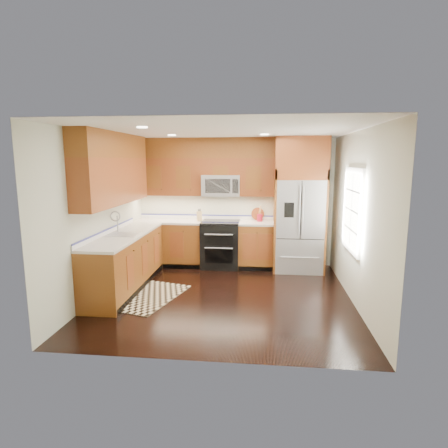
# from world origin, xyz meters

# --- Properties ---
(ground) EXTENTS (4.00, 4.00, 0.00)m
(ground) POSITION_xyz_m (0.00, 0.00, 0.00)
(ground) COLOR black
(ground) RESTS_ON ground
(wall_back) EXTENTS (4.00, 0.02, 2.60)m
(wall_back) POSITION_xyz_m (0.00, 2.00, 1.30)
(wall_back) COLOR beige
(wall_back) RESTS_ON ground
(wall_left) EXTENTS (0.02, 4.00, 2.60)m
(wall_left) POSITION_xyz_m (-2.00, 0.00, 1.30)
(wall_left) COLOR beige
(wall_left) RESTS_ON ground
(wall_right) EXTENTS (0.02, 4.00, 2.60)m
(wall_right) POSITION_xyz_m (2.00, 0.00, 1.30)
(wall_right) COLOR beige
(wall_right) RESTS_ON ground
(window) EXTENTS (0.04, 1.10, 1.30)m
(window) POSITION_xyz_m (1.98, 0.20, 1.40)
(window) COLOR white
(window) RESTS_ON ground
(base_cabinets) EXTENTS (2.85, 3.00, 0.90)m
(base_cabinets) POSITION_xyz_m (-1.23, 0.90, 0.45)
(base_cabinets) COLOR brown
(base_cabinets) RESTS_ON ground
(countertop) EXTENTS (2.86, 3.01, 0.04)m
(countertop) POSITION_xyz_m (-1.09, 1.01, 0.92)
(countertop) COLOR silver
(countertop) RESTS_ON base_cabinets
(upper_cabinets) EXTENTS (2.85, 3.00, 1.15)m
(upper_cabinets) POSITION_xyz_m (-1.15, 1.09, 2.02)
(upper_cabinets) COLOR brown
(upper_cabinets) RESTS_ON ground
(range) EXTENTS (0.76, 0.67, 0.95)m
(range) POSITION_xyz_m (-0.25, 1.67, 0.47)
(range) COLOR black
(range) RESTS_ON ground
(microwave) EXTENTS (0.76, 0.40, 0.42)m
(microwave) POSITION_xyz_m (-0.25, 1.80, 1.66)
(microwave) COLOR #B2B2B7
(microwave) RESTS_ON ground
(refrigerator) EXTENTS (0.98, 0.75, 2.60)m
(refrigerator) POSITION_xyz_m (1.30, 1.63, 1.30)
(refrigerator) COLOR #B2B2B7
(refrigerator) RESTS_ON ground
(sink_faucet) EXTENTS (0.54, 0.44, 0.37)m
(sink_faucet) POSITION_xyz_m (-1.73, 0.23, 0.99)
(sink_faucet) COLOR #B2B2B7
(sink_faucet) RESTS_ON countertop
(rug) EXTENTS (1.16, 1.55, 0.01)m
(rug) POSITION_xyz_m (-1.20, -0.16, 0.01)
(rug) COLOR black
(rug) RESTS_ON ground
(knife_block) EXTENTS (0.13, 0.15, 0.25)m
(knife_block) POSITION_xyz_m (-0.69, 1.70, 1.04)
(knife_block) COLOR tan
(knife_block) RESTS_ON countertop
(utensil_crock) EXTENTS (0.12, 0.12, 0.32)m
(utensil_crock) POSITION_xyz_m (0.53, 1.78, 1.05)
(utensil_crock) COLOR #A5142B
(utensil_crock) RESTS_ON countertop
(cutting_board) EXTENTS (0.30, 0.30, 0.02)m
(cutting_board) POSITION_xyz_m (0.49, 1.94, 0.95)
(cutting_board) COLOR brown
(cutting_board) RESTS_ON countertop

